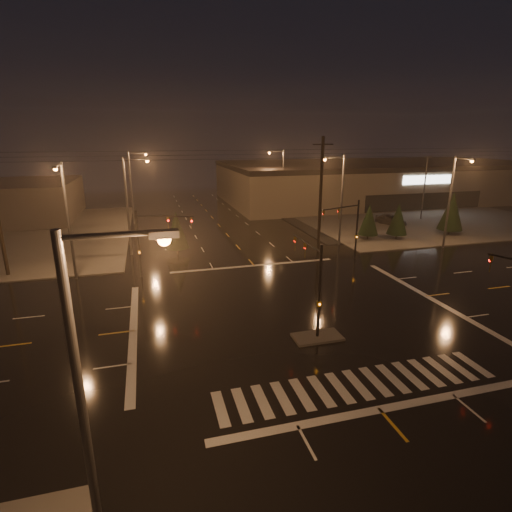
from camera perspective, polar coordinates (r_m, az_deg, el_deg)
The scene contains 24 objects.
ground at distance 28.76m, azimuth 5.51°, elevation -7.93°, with size 140.00×140.00×0.00m, color black.
sidewalk_ne at distance 68.26m, azimuth 20.44°, elevation 5.61°, with size 36.00×36.00×0.12m, color #4A4842.
median_island at distance 25.42m, azimuth 8.75°, elevation -11.35°, with size 3.00×1.60×0.15m, color #4A4842.
crosswalk at distance 21.66m, azimuth 14.32°, elevation -17.34°, with size 15.00×2.60×0.01m, color beige.
stop_bar_near at distance 20.29m, azimuth 17.24°, elevation -20.21°, with size 16.00×0.50×0.01m, color beige.
stop_bar_far at distance 38.52m, azimuth -0.27°, elevation -1.37°, with size 16.00×0.50×0.01m, color beige.
parking_lot at distance 69.76m, azimuth 24.74°, elevation 5.33°, with size 50.00×24.00×0.08m, color black.
retail_building at distance 83.65m, azimuth 17.18°, elevation 10.40°, with size 60.20×28.30×7.20m.
signal_mast_median at distance 24.72m, azimuth 8.26°, elevation -2.84°, with size 0.25×4.59×6.00m.
signal_mast_ne at distance 40.23m, azimuth 13.27°, elevation 4.55°, with size 4.84×1.86×6.00m.
signal_mast_nw at distance 35.45m, azimuth -14.91°, elevation 2.82°, with size 4.84×1.86×6.00m.
streetlight_0 at distance 11.32m, azimuth -22.21°, elevation -17.55°, with size 2.77×0.32×10.00m.
streetlight_1 at distance 42.84m, azimuth -17.57°, elevation 7.67°, with size 2.77×0.32×10.00m.
streetlight_2 at distance 58.71m, azimuth -17.15°, elevation 9.95°, with size 2.77×0.32×10.00m.
streetlight_3 at distance 45.78m, azimuth 11.83°, elevation 8.63°, with size 2.77×0.32×10.00m.
streetlight_4 at distance 64.11m, azimuth 3.63°, elevation 11.15°, with size 2.77×0.32×10.00m.
streetlight_5 at distance 36.65m, azimuth -25.41°, elevation 5.43°, with size 0.32×2.77×10.00m.
streetlight_6 at distance 47.91m, azimuth 26.23°, elevation 7.62°, with size 0.32×2.77×10.00m.
utility_pole_1 at distance 42.58m, azimuth 9.21°, elevation 8.63°, with size 2.20×0.32×12.00m.
conifer_0 at distance 49.38m, azimuth 15.84°, elevation 5.06°, with size 2.34×2.34×4.36m.
conifer_1 at distance 50.63m, azimuth 19.62°, elevation 5.03°, with size 2.38×2.38×4.42m.
conifer_2 at distance 55.70m, azimuth 26.19°, elevation 5.80°, with size 3.02×3.02×5.42m.
conifer_3 at distance 42.40m, azimuth -11.30°, elevation 3.66°, with size 2.46×2.46×4.55m.
car_parked at distance 59.36m, azimuth 18.70°, elevation 4.95°, with size 1.81×4.49×1.53m, color black.
Camera 1 is at (-9.52, -24.37, 11.94)m, focal length 28.00 mm.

